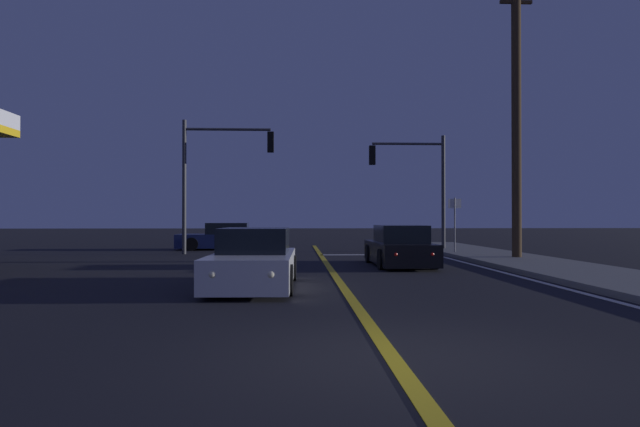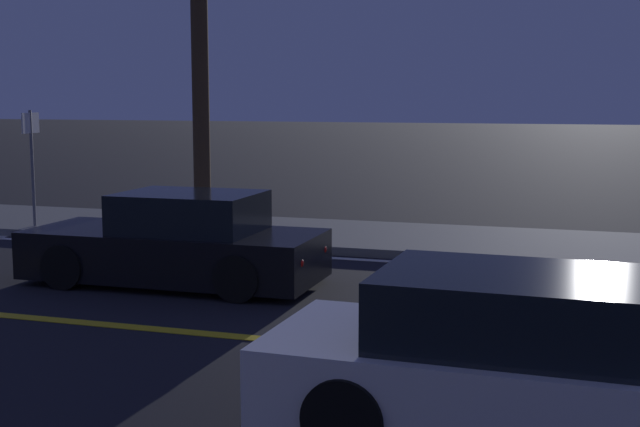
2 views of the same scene
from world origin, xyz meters
TOP-DOWN VIEW (x-y plane):
  - ground_plane at (0.00, 0.00)m, footprint 160.00×160.00m
  - sidewalk_right at (6.75, 9.19)m, footprint 3.20×33.07m
  - lane_line_center at (0.00, 9.19)m, footprint 0.20×31.23m
  - lane_line_edge_right at (4.90, 9.19)m, footprint 0.16×31.23m
  - stop_bar at (2.57, 16.87)m, footprint 5.15×0.50m
  - car_distant_tail_black at (2.35, 11.53)m, footprint 1.86×4.33m
  - car_side_waiting_white at (-2.02, 6.24)m, footprint 1.93×4.40m
  - car_lead_oncoming_navy at (-4.68, 21.15)m, footprint 4.49×2.08m
  - traffic_signal_near_right at (4.64, 19.17)m, footprint 3.63×0.28m
  - traffic_signal_far_left at (-4.54, 17.77)m, footprint 4.00×0.28m
  - utility_pole_right at (7.05, 13.36)m, footprint 1.42×0.34m
  - street_sign_corner at (5.65, 16.37)m, footprint 0.56×0.06m

SIDE VIEW (x-z plane):
  - ground_plane at x=0.00m, z-range 0.00..0.00m
  - lane_line_center at x=0.00m, z-range 0.00..0.01m
  - lane_line_edge_right at x=4.90m, z-range 0.00..0.01m
  - stop_bar at x=2.57m, z-range 0.00..0.01m
  - sidewalk_right at x=6.75m, z-range 0.00..0.15m
  - car_distant_tail_black at x=2.35m, z-range -0.09..1.25m
  - car_side_waiting_white at x=-2.02m, z-range -0.09..1.25m
  - car_lead_oncoming_navy at x=-4.68m, z-range -0.09..1.25m
  - street_sign_corner at x=5.65m, z-range 0.42..2.86m
  - traffic_signal_near_right at x=4.64m, z-range 0.91..6.41m
  - traffic_signal_far_left at x=-4.54m, z-range 0.99..6.87m
  - utility_pole_right at x=7.05m, z-range 0.13..11.07m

